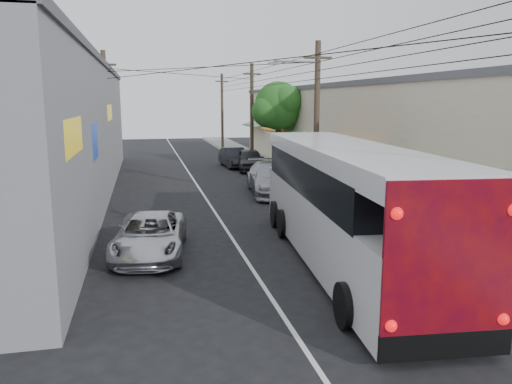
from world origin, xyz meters
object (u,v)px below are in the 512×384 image
Objects in this scene: parked_suv at (272,178)px; pedestrian_near at (307,177)px; coach_bus at (344,202)px; jeepney at (150,235)px; parked_car_far at (234,157)px; pedestrian_far at (350,182)px; parked_car_mid at (250,160)px.

parked_suv is 2.01m from pedestrian_near.
coach_bus is at bearing -87.69° from parked_suv.
parked_suv is 3.61× the size of pedestrian_near.
jeepney is 23.05m from parked_car_far.
parked_suv is (6.86, 10.08, 0.19)m from jeepney.
parked_car_far is at bearing -48.53° from pedestrian_far.
parked_car_mid is 2.86× the size of pedestrian_near.
parked_car_mid is 12.17m from pedestrian_far.
jeepney is at bearing -118.20° from parked_suv.
coach_bus is at bearing 91.75° from pedestrian_far.
parked_suv is at bearing 15.70° from pedestrian_near.
parked_suv is at bearing 91.44° from coach_bus.
parked_suv is at bearing -89.83° from parked_car_mid.
coach_bus is at bearing 101.54° from pedestrian_near.
parked_car_mid is 10.05m from pedestrian_near.
parked_car_far is (0.79, 24.09, -1.21)m from coach_bus.
parked_car_mid is (7.66, 19.75, 0.13)m from jeepney.
coach_bus is 11.09m from pedestrian_far.
coach_bus is 2.91× the size of parked_car_far.
parked_car_far is at bearing 114.39° from parked_car_mid.
pedestrian_far is at bearing -78.68° from parked_car_far.
parked_car_mid is at bearing -58.53° from pedestrian_near.
pedestrian_far is at bearing 159.69° from pedestrian_near.
parked_suv is at bearing -93.80° from parked_car_far.
coach_bus is 8.86× the size of pedestrian_far.
parked_suv is at bearing -2.96° from pedestrian_far.
parked_suv is 4.03× the size of pedestrian_far.
jeepney is 3.28× the size of pedestrian_far.
coach_bus is 2.78× the size of parked_car_mid.
coach_bus is at bearing -95.68° from parked_car_far.
parked_car_mid is 2.40m from parked_car_far.
coach_bus reaches higher than parked_suv.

